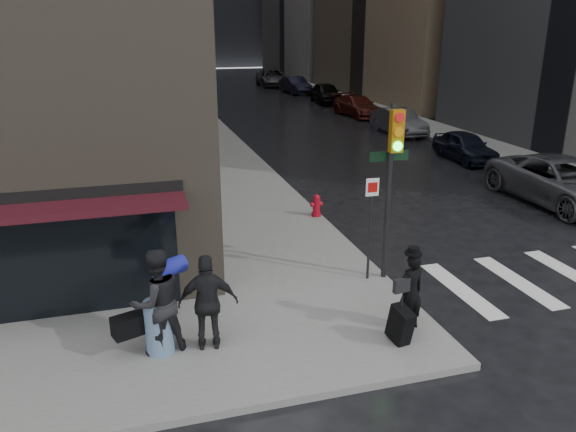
# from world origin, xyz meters

# --- Properties ---
(ground) EXTENTS (140.00, 140.00, 0.00)m
(ground) POSITION_xyz_m (0.00, 0.00, 0.00)
(ground) COLOR black
(ground) RESTS_ON ground
(sidewalk_left) EXTENTS (4.00, 50.00, 0.15)m
(sidewalk_left) POSITION_xyz_m (0.00, 27.00, 0.07)
(sidewalk_left) COLOR slate
(sidewalk_left) RESTS_ON ground
(sidewalk_right) EXTENTS (3.00, 50.00, 0.15)m
(sidewalk_right) POSITION_xyz_m (13.50, 27.00, 0.07)
(sidewalk_right) COLOR slate
(sidewalk_right) RESTS_ON ground
(man_overcoat) EXTENTS (0.93, 1.03, 1.80)m
(man_overcoat) POSITION_xyz_m (1.23, -0.57, 0.90)
(man_overcoat) COLOR black
(man_overcoat) RESTS_ON ground
(man_jeans) EXTENTS (1.50, 1.08, 2.07)m
(man_jeans) POSITION_xyz_m (-3.59, 0.05, 1.19)
(man_jeans) COLOR black
(man_jeans) RESTS_ON ground
(man_greycoat) EXTENTS (1.17, 0.62, 1.90)m
(man_greycoat) POSITION_xyz_m (-2.65, -0.07, 1.10)
(man_greycoat) COLOR black
(man_greycoat) RESTS_ON ground
(traffic_light) EXTENTS (1.05, 0.48, 4.20)m
(traffic_light) POSITION_xyz_m (1.86, 1.81, 2.86)
(traffic_light) COLOR black
(traffic_light) RESTS_ON ground
(fire_hydrant) EXTENTS (0.40, 0.31, 0.72)m
(fire_hydrant) POSITION_xyz_m (1.80, 6.67, 0.47)
(fire_hydrant) COLOR #A70A1B
(fire_hydrant) RESTS_ON ground
(parked_car_0) EXTENTS (2.76, 5.86, 1.62)m
(parked_car_0) POSITION_xyz_m (10.58, 5.91, 0.81)
(parked_car_0) COLOR #45454B
(parked_car_0) RESTS_ON ground
(parked_car_1) EXTENTS (1.69, 3.96, 1.33)m
(parked_car_1) POSITION_xyz_m (11.07, 12.66, 0.67)
(parked_car_1) COLOR black
(parked_car_1) RESTS_ON ground
(parked_car_2) EXTENTS (1.71, 4.40, 1.43)m
(parked_car_2) POSITION_xyz_m (11.11, 19.40, 0.71)
(parked_car_2) COLOR #404045
(parked_car_2) RESTS_ON ground
(parked_car_3) EXTENTS (2.38, 4.91, 1.38)m
(parked_car_3) POSITION_xyz_m (11.42, 26.15, 0.69)
(parked_car_3) COLOR #40120C
(parked_car_3) RESTS_ON ground
(parked_car_4) EXTENTS (2.17, 4.74, 1.57)m
(parked_car_4) POSITION_xyz_m (11.60, 32.89, 0.79)
(parked_car_4) COLOR black
(parked_car_4) RESTS_ON ground
(parked_car_5) EXTENTS (1.93, 4.64, 1.49)m
(parked_car_5) POSITION_xyz_m (11.09, 39.63, 0.75)
(parked_car_5) COLOR black
(parked_car_5) RESTS_ON ground
(parked_car_6) EXTENTS (3.16, 6.09, 1.64)m
(parked_car_6) POSITION_xyz_m (10.79, 46.38, 0.82)
(parked_car_6) COLOR #3E3D42
(parked_car_6) RESTS_ON ground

